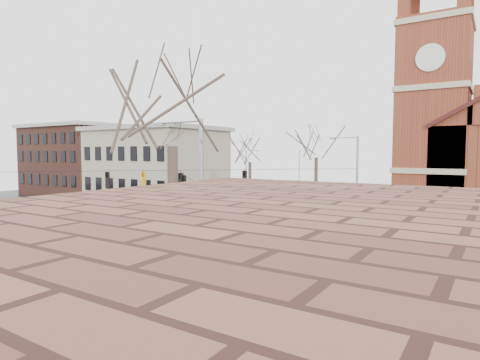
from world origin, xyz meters
The scene contains 18 objects.
ground centered at (0.00, 0.00, 0.00)m, with size 120.00×120.00×0.00m, color black.
sidewalks centered at (0.00, 0.00, 0.08)m, with size 80.00×80.00×0.17m.
road_markings centered at (0.00, 0.00, 0.01)m, with size 100.00×100.00×0.01m.
civic_building_a centered at (-22.00, 20.00, 5.50)m, with size 18.00×14.00×11.00m, color gray.
civic_building_b centered at (-42.00, 22.00, 6.00)m, with size 18.00×16.00×12.00m, color #592F25.
signal_pole_ne centered at (11.32, 11.50, 4.95)m, with size 2.75×0.22×9.00m.
signal_pole_nw centered at (-11.32, 11.50, 4.95)m, with size 2.75×0.22×9.00m.
signal_pole_se centered at (11.32, -11.50, 4.95)m, with size 2.75×0.22×9.00m.
span_wires centered at (0.00, 0.00, 6.20)m, with size 23.02×23.02×0.03m.
traffic_signals centered at (0.00, -0.67, 5.45)m, with size 8.21×8.26×1.30m.
streetlight_north_a centered at (-10.65, 28.00, 4.47)m, with size 2.30×0.20×8.00m.
streetlight_north_b centered at (-10.65, 48.00, 4.47)m, with size 2.30×0.20×8.00m.
cargo_van centered at (6.02, -4.05, 1.32)m, with size 3.83×6.25×2.23m.
parked_car_a centered at (13.94, 8.49, 0.67)m, with size 1.57×3.91×1.33m, color black.
tree_nw_far centered at (-13.20, 14.17, 8.85)m, with size 4.00×4.00×12.24m.
tree_nw_near centered at (-1.42, 13.78, 7.00)m, with size 4.00×4.00×9.63m.
tree_ne centered at (6.86, 13.09, 7.63)m, with size 4.00×4.00×10.52m.
tree_se centered at (12.68, -14.61, 8.43)m, with size 4.00×4.00×11.65m.
Camera 1 is at (22.33, -25.22, 7.71)m, focal length 30.00 mm.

